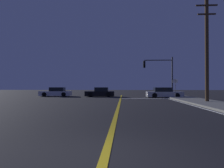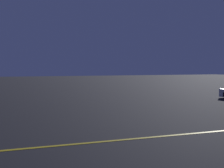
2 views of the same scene
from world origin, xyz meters
name	(u,v)px [view 2 (image 2 of 2)]	position (x,y,z in m)	size (l,w,h in m)	color
lane_line_center	(139,138)	(0.00, 11.29, 0.01)	(0.20, 38.40, 0.01)	gold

